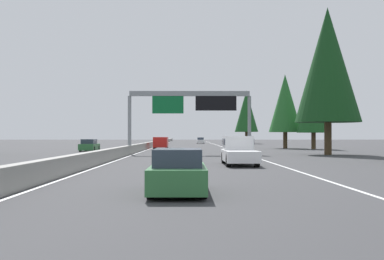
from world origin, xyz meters
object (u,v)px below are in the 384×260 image
object	(u,v)px
oncoming_near	(89,146)
sedan_distant_b	(200,141)
sign_gantry_overhead	(191,104)
minivan_far_right	(161,142)
conifer_right_near	(328,65)
conifer_right_distant	(246,111)
pickup_near_right	(239,151)
conifer_right_mid	(313,103)
conifer_right_far	(285,103)
sedan_mid_right	(178,173)

from	to	relation	value
oncoming_near	sedan_distant_b	bearing A→B (deg)	165.21
sign_gantry_overhead	minivan_far_right	xyz separation A→B (m)	(19.66, 4.24, -4.20)
minivan_far_right	conifer_right_near	distance (m)	28.93
sign_gantry_overhead	conifer_right_distant	world-z (taller)	conifer_right_distant
sedan_distant_b	pickup_near_right	bearing A→B (deg)	-179.83
conifer_right_near	conifer_right_distant	size ratio (longest dim) A/B	1.15
conifer_right_mid	conifer_right_distant	xyz separation A→B (m)	(47.56, 3.48, 1.37)
conifer_right_mid	conifer_right_far	distance (m)	5.15
oncoming_near	conifer_right_far	xyz separation A→B (m)	(12.14, -26.51, 6.03)
oncoming_near	conifer_right_distant	bearing A→B (deg)	154.82
pickup_near_right	conifer_right_near	distance (m)	20.79
minivan_far_right	pickup_near_right	bearing A→B (deg)	-169.07
sign_gantry_overhead	sedan_mid_right	bearing A→B (deg)	178.83
sedan_mid_right	pickup_near_right	bearing A→B (deg)	-13.47
sedan_mid_right	conifer_right_far	world-z (taller)	conifer_right_far
conifer_right_far	conifer_right_near	bearing A→B (deg)	178.64
oncoming_near	conifer_right_far	size ratio (longest dim) A/B	0.40
sedan_mid_right	oncoming_near	xyz separation A→B (m)	(42.19, 11.72, 0.00)
conifer_right_mid	conifer_right_distant	world-z (taller)	conifer_right_distant
minivan_far_right	conifer_right_distant	size ratio (longest dim) A/B	0.39
sign_gantry_overhead	sedan_distant_b	world-z (taller)	sign_gantry_overhead
sedan_distant_b	conifer_right_far	distance (m)	46.89
pickup_near_right	conifer_right_near	world-z (taller)	conifer_right_near
sedan_mid_right	sedan_distant_b	xyz separation A→B (m)	(99.41, -3.39, 0.00)
pickup_near_right	conifer_right_far	distance (m)	41.11
sign_gantry_overhead	conifer_right_distant	bearing A→B (deg)	-11.96
sign_gantry_overhead	conifer_right_far	distance (m)	25.75
oncoming_near	conifer_right_mid	bearing A→B (deg)	105.21
sedan_mid_right	pickup_near_right	distance (m)	15.62
conifer_right_near	conifer_right_mid	distance (m)	19.59
conifer_right_far	sedan_distant_b	bearing A→B (deg)	14.19
sedan_mid_right	sedan_distant_b	distance (m)	99.47
sedan_mid_right	pickup_near_right	world-z (taller)	pickup_near_right
oncoming_near	conifer_right_distant	size ratio (longest dim) A/B	0.34
oncoming_near	conifer_right_mid	distance (m)	31.24
sign_gantry_overhead	oncoming_near	world-z (taller)	sign_gantry_overhead
sedan_mid_right	conifer_right_near	xyz separation A→B (m)	(31.17, -14.24, 8.26)
sign_gantry_overhead	oncoming_near	size ratio (longest dim) A/B	2.88
pickup_near_right	conifer_right_near	xyz separation A→B (m)	(15.98, -10.60, 8.03)
sedan_distant_b	minivan_far_right	bearing A→B (deg)	171.55
sedan_distant_b	sedan_mid_right	bearing A→B (deg)	178.05
minivan_far_right	oncoming_near	world-z (taller)	minivan_far_right
pickup_near_right	conifer_right_far	size ratio (longest dim) A/B	0.51
conifer_right_distant	sign_gantry_overhead	bearing A→B (deg)	168.04
pickup_near_right	oncoming_near	distance (m)	31.06
oncoming_near	conifer_right_near	world-z (taller)	conifer_right_near
oncoming_near	conifer_right_distant	xyz separation A→B (m)	(55.62, -26.15, 7.11)
conifer_right_mid	minivan_far_right	bearing A→B (deg)	83.98
oncoming_near	conifer_right_near	distance (m)	29.39
sign_gantry_overhead	conifer_right_far	bearing A→B (deg)	-33.32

